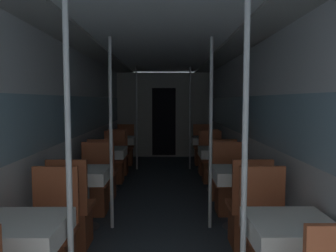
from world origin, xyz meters
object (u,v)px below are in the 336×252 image
(support_pole_left_0, at_px, (69,160))
(chair_left_far_1, at_px, (94,192))
(dining_table_left_1, at_px, (84,179))
(dining_table_right_1, at_px, (237,179))
(chair_right_far_0, at_px, (266,246))
(chair_left_far_2, at_px, (114,167))
(dining_table_right_3, at_px, (205,143))
(chair_left_far_3, at_px, (125,152))
(support_pole_right_1, at_px, (211,134))
(chair_right_far_3, at_px, (202,152))
(dining_table_right_2, at_px, (216,155))
(chair_right_far_2, at_px, (212,167))
(dining_table_left_2, at_px, (109,156))
(chair_right_near_1, at_px, (248,219))
(chair_left_near_1, at_px, (72,220))
(support_pole_left_3, at_px, (137,118))
(support_pole_right_3, at_px, (190,118))
(support_pole_left_1, at_px, (111,134))
(chair_right_near_2, at_px, (221,180))
(chair_right_near_3, at_px, (207,160))
(chair_left_far_0, at_px, (51,247))
(dining_table_left_0, at_px, (23,239))
(chair_left_near_3, at_px, (119,160))
(dining_table_right_0, at_px, (291,238))
(chair_left_near_2, at_px, (103,180))
(dining_table_left_3, at_px, (122,143))
(chair_right_far_1, at_px, (229,191))

(support_pole_left_0, bearing_deg, chair_left_far_1, 98.43)
(dining_table_left_1, relative_size, dining_table_right_1, 1.00)
(chair_left_far_1, distance_m, chair_right_far_0, 2.51)
(chair_left_far_2, bearing_deg, dining_table_right_3, -147.77)
(dining_table_right_1, bearing_deg, chair_right_far_0, -90.00)
(chair_left_far_3, height_order, support_pole_right_1, support_pole_right_1)
(support_pole_right_1, distance_m, chair_right_far_3, 4.02)
(dining_table_right_2, xyz_separation_m, chair_right_far_2, (0.00, 0.53, -0.30))
(support_pole_left_0, distance_m, chair_right_far_0, 1.82)
(dining_table_left_2, relative_size, chair_right_near_1, 0.75)
(chair_left_near_1, bearing_deg, dining_table_right_1, 15.91)
(support_pole_left_3, distance_m, support_pole_right_3, 1.19)
(chair_right_near_1, distance_m, dining_table_right_2, 2.24)
(chair_left_near_1, distance_m, chair_left_far_2, 2.75)
(support_pole_left_1, relative_size, dining_table_right_3, 3.15)
(chair_right_near_2, relative_size, chair_right_near_3, 1.00)
(chair_left_far_0, xyz_separation_m, support_pole_left_0, (0.33, -0.53, 0.85))
(dining_table_left_0, distance_m, chair_right_near_2, 3.42)
(chair_left_far_3, height_order, chair_right_near_3, same)
(dining_table_left_2, relative_size, support_pole_right_1, 0.32)
(support_pole_left_0, bearing_deg, chair_right_far_3, 74.83)
(chair_left_near_3, xyz_separation_m, chair_right_far_2, (1.85, -0.64, 0.00))
(chair_left_far_0, height_order, chair_right_near_1, same)
(chair_right_far_3, bearing_deg, support_pole_left_3, 19.12)
(chair_left_far_0, bearing_deg, support_pole_left_1, -105.76)
(dining_table_right_0, bearing_deg, support_pole_left_3, 106.66)
(chair_left_near_1, height_order, chair_left_near_2, same)
(dining_table_left_3, relative_size, dining_table_right_3, 1.00)
(chair_left_far_0, xyz_separation_m, support_pole_left_1, (0.33, 1.17, 0.85))
(dining_table_left_0, bearing_deg, chair_left_near_3, 90.00)
(dining_table_left_3, bearing_deg, chair_left_far_1, -90.00)
(chair_left_far_0, xyz_separation_m, dining_table_right_1, (1.85, 1.17, 0.30))
(chair_left_far_2, xyz_separation_m, chair_right_far_1, (1.85, -1.69, 0.00))
(dining_table_left_2, bearing_deg, chair_left_far_1, -90.00)
(chair_left_far_2, bearing_deg, support_pole_left_0, 94.81)
(dining_table_right_0, relative_size, chair_right_near_3, 0.75)
(chair_left_far_0, distance_m, support_pole_right_3, 4.87)
(dining_table_left_2, distance_m, dining_table_right_3, 2.51)
(dining_table_left_0, relative_size, chair_right_far_0, 0.75)
(chair_left_near_3, relative_size, chair_right_near_3, 1.00)
(support_pole_right_1, bearing_deg, dining_table_left_1, -180.00)
(support_pole_right_1, bearing_deg, chair_left_near_3, 118.00)
(chair_left_near_1, bearing_deg, chair_right_near_1, 0.00)
(chair_left_far_1, distance_m, dining_table_right_0, 2.90)
(support_pole_left_1, relative_size, chair_right_near_1, 2.38)
(chair_left_near_1, relative_size, chair_right_far_3, 1.00)
(support_pole_left_3, bearing_deg, chair_left_far_3, 121.97)
(chair_left_far_2, xyz_separation_m, dining_table_right_0, (1.85, -3.91, 0.30))
(dining_table_right_3, bearing_deg, support_pole_left_0, -106.66)
(chair_left_near_1, distance_m, support_pole_left_1, 1.05)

